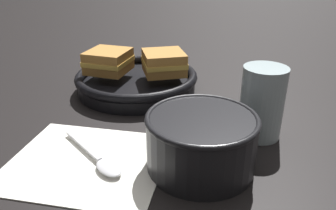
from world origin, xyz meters
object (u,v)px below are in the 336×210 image
spoon (101,161)px  sandwich_near_right (164,63)px  skillet (136,81)px  drinking_glass (262,103)px  soup_bowl (201,139)px  sandwich_near_left (109,61)px

spoon → sandwich_near_right: 0.30m
skillet → drinking_glass: (0.27, -0.12, 0.04)m
spoon → sandwich_near_right: sandwich_near_right is taller
soup_bowl → sandwich_near_right: sandwich_near_right is taller
spoon → sandwich_near_left: (-0.12, 0.26, 0.06)m
soup_bowl → spoon: 0.14m
sandwich_near_left → sandwich_near_right: same height
drinking_glass → sandwich_near_right: bearing=148.0°
spoon → sandwich_near_left: sandwich_near_left is taller
soup_bowl → drinking_glass: bearing=58.3°
sandwich_near_left → soup_bowl: bearing=-41.0°
spoon → sandwich_near_right: bearing=122.7°
soup_bowl → skillet: size_ratio=0.47×
spoon → skillet: 0.29m
skillet → drinking_glass: drinking_glass is taller
sandwich_near_left → sandwich_near_right: 0.12m
sandwich_near_right → drinking_glass: (0.21, -0.13, -0.01)m
spoon → skillet: bearing=134.8°
skillet → soup_bowl: bearing=-50.0°
skillet → sandwich_near_left: size_ratio=3.77×
sandwich_near_left → drinking_glass: 0.34m
sandwich_near_left → sandwich_near_right: (0.12, 0.03, 0.00)m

